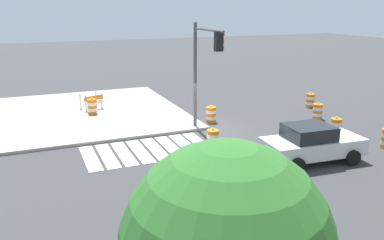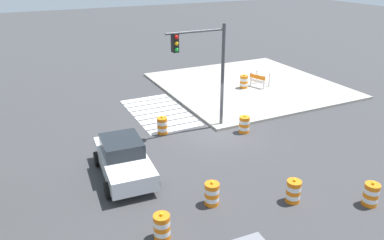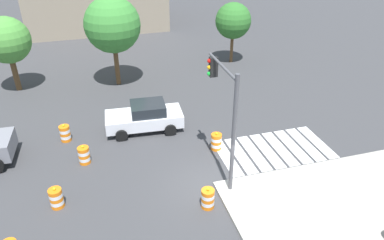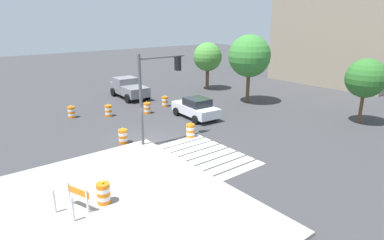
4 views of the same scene
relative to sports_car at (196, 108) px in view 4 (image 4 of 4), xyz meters
The scene contains 17 objects.
ground_plane 6.19m from the sports_car, 69.86° to the right, with size 120.00×120.00×0.00m, color #38383A.
sidewalk_corner 14.31m from the sports_car, 55.40° to the right, with size 12.00×12.00×0.15m, color #9E998E.
crosswalk_stripes 7.33m from the sports_car, 32.95° to the right, with size 5.85×3.20×0.02m.
sports_car is the anchor object (origin of this frame).
pickup_truck 9.63m from the sports_car, behind, with size 5.23×2.51×1.92m.
traffic_barrel_near_corner 4.45m from the sports_car, 43.39° to the right, with size 0.56×0.56×1.02m.
traffic_barrel_crosswalk_end 7.20m from the sports_car, 78.54° to the right, with size 0.56×0.56×1.02m.
traffic_barrel_median_near 4.42m from the sports_car, behind, with size 0.56×0.56×1.02m.
traffic_barrel_median_far 7.05m from the sports_car, 131.69° to the right, with size 0.56×0.56×1.02m.
traffic_barrel_far_curb 4.23m from the sports_car, 145.56° to the right, with size 0.56×0.56×1.02m.
traffic_barrel_lane_center 9.88m from the sports_car, 128.32° to the right, with size 0.56×0.56×1.02m.
traffic_barrel_on_sidewalk 13.31m from the sports_car, 55.66° to the right, with size 0.56×0.56×1.02m.
construction_barricade 14.13m from the sports_car, 58.90° to the right, with size 1.43×1.15×1.00m.
traffic_light_pole 6.65m from the sports_car, 62.67° to the right, with size 0.47×3.29×5.50m.
street_tree_streetside_near 11.31m from the sports_car, 134.52° to the left, with size 3.09×3.09×5.12m.
street_tree_streetside_mid 12.65m from the sports_car, 45.26° to the left, with size 2.85×2.85×4.86m.
street_tree_streetside_far 7.74m from the sports_car, 96.82° to the left, with size 3.80×3.80×6.22m.
Camera 4 is at (17.09, -9.71, 7.58)m, focal length 30.29 mm.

